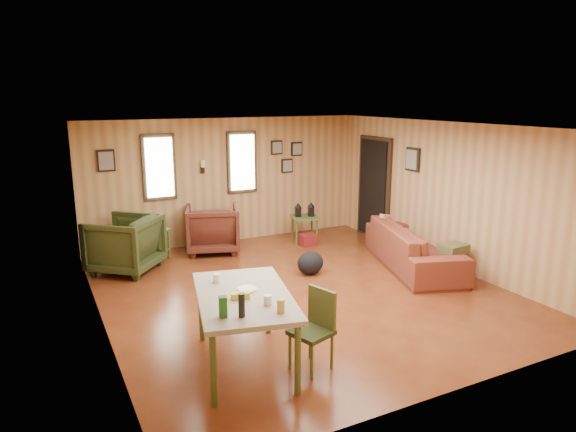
% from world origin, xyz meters
% --- Properties ---
extents(room, '(5.54, 6.04, 2.44)m').
position_xyz_m(room, '(0.17, 0.27, 1.21)').
color(room, brown).
rests_on(room, ground).
extents(sofa, '(1.43, 2.50, 0.94)m').
position_xyz_m(sofa, '(2.20, 0.10, 0.47)').
color(sofa, maroon).
rests_on(sofa, ground).
extents(recliner_brown, '(1.15, 1.11, 0.95)m').
position_xyz_m(recliner_brown, '(-0.50, 2.46, 0.48)').
color(recliner_brown, '#4B2016').
rests_on(recliner_brown, ground).
extents(recliner_green, '(1.33, 1.34, 1.01)m').
position_xyz_m(recliner_green, '(-2.13, 2.06, 0.50)').
color(recliner_green, '#2B3518').
rests_on(recliner_green, ground).
extents(end_table, '(0.64, 0.61, 0.66)m').
position_xyz_m(end_table, '(-1.59, 2.53, 0.37)').
color(end_table, '#4D5E29').
rests_on(end_table, ground).
extents(side_table, '(0.61, 0.61, 0.79)m').
position_xyz_m(side_table, '(1.30, 2.25, 0.54)').
color(side_table, '#4D5E29').
rests_on(side_table, ground).
extents(cooler, '(0.32, 0.23, 0.22)m').
position_xyz_m(cooler, '(1.24, 2.00, 0.11)').
color(cooler, maroon).
rests_on(cooler, ground).
extents(backpack, '(0.52, 0.46, 0.38)m').
position_xyz_m(backpack, '(0.48, 0.56, 0.19)').
color(backpack, black).
rests_on(backpack, ground).
extents(sofa_pillows, '(0.55, 1.74, 0.36)m').
position_xyz_m(sofa_pillows, '(2.33, 0.11, 0.50)').
color(sofa_pillows, brown).
rests_on(sofa_pillows, sofa).
extents(dining_table, '(1.28, 1.75, 1.03)m').
position_xyz_m(dining_table, '(-1.54, -1.62, 0.73)').
color(dining_table, gray).
rests_on(dining_table, ground).
extents(dining_chair, '(0.48, 0.48, 0.85)m').
position_xyz_m(dining_chair, '(-0.88, -1.98, 0.48)').
color(dining_chair, '#2B3518').
rests_on(dining_chair, ground).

